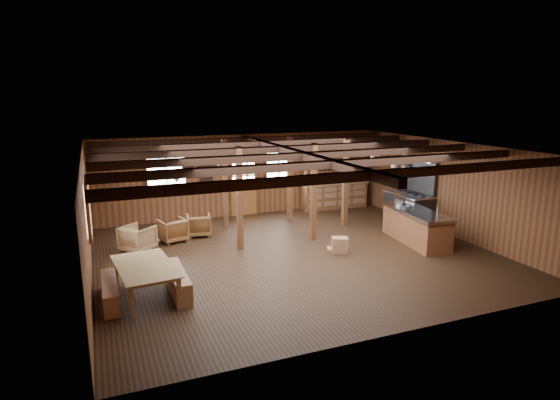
% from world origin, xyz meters
% --- Properties ---
extents(room, '(10.04, 9.04, 2.84)m').
position_xyz_m(room, '(0.00, 0.00, 1.40)').
color(room, black).
rests_on(room, ground).
extents(ceiling_joists, '(9.80, 8.82, 0.18)m').
position_xyz_m(ceiling_joists, '(0.00, 0.18, 2.68)').
color(ceiling_joists, black).
rests_on(ceiling_joists, ceiling).
extents(timber_posts, '(3.95, 2.35, 2.80)m').
position_xyz_m(timber_posts, '(0.52, 2.08, 1.40)').
color(timber_posts, '#492D14').
rests_on(timber_posts, floor).
extents(back_door, '(1.02, 0.08, 2.15)m').
position_xyz_m(back_door, '(0.00, 4.45, 0.88)').
color(back_door, brown).
rests_on(back_door, floor).
extents(window_back_left, '(1.32, 0.06, 1.32)m').
position_xyz_m(window_back_left, '(-2.60, 4.46, 1.60)').
color(window_back_left, white).
rests_on(window_back_left, wall_back).
extents(window_back_right, '(1.02, 0.06, 1.32)m').
position_xyz_m(window_back_right, '(1.30, 4.46, 1.60)').
color(window_back_right, white).
rests_on(window_back_right, wall_back).
extents(window_left, '(0.14, 1.24, 1.32)m').
position_xyz_m(window_left, '(-4.96, 0.50, 1.60)').
color(window_left, white).
rests_on(window_left, wall_back).
extents(notice_boards, '(1.08, 0.03, 0.90)m').
position_xyz_m(notice_boards, '(-1.50, 4.46, 1.64)').
color(notice_boards, beige).
rests_on(notice_boards, wall_back).
extents(back_counter, '(2.55, 0.60, 2.45)m').
position_xyz_m(back_counter, '(3.40, 4.20, 0.60)').
color(back_counter, brown).
rests_on(back_counter, floor).
extents(pendant_lamps, '(1.86, 2.36, 0.66)m').
position_xyz_m(pendant_lamps, '(-2.25, 1.00, 2.25)').
color(pendant_lamps, '#2F2F31').
rests_on(pendant_lamps, ceiling).
extents(pot_rack, '(0.35, 3.00, 0.43)m').
position_xyz_m(pot_rack, '(3.03, 0.23, 2.28)').
color(pot_rack, '#2F2F31').
rests_on(pot_rack, ceiling).
extents(kitchen_island, '(1.15, 2.58, 1.20)m').
position_xyz_m(kitchen_island, '(3.60, -0.32, 0.48)').
color(kitchen_island, brown).
rests_on(kitchen_island, floor).
extents(step_stool, '(0.57, 0.49, 0.42)m').
position_xyz_m(step_stool, '(1.16, -0.32, 0.21)').
color(step_stool, brown).
rests_on(step_stool, floor).
extents(commercial_range, '(0.89, 1.74, 2.15)m').
position_xyz_m(commercial_range, '(4.64, 1.34, 0.68)').
color(commercial_range, '#2F2F31').
rests_on(commercial_range, floor).
extents(dining_table, '(1.30, 2.07, 0.69)m').
position_xyz_m(dining_table, '(-3.90, -1.27, 0.35)').
color(dining_table, olive).
rests_on(dining_table, floor).
extents(bench_wall, '(0.30, 1.60, 0.44)m').
position_xyz_m(bench_wall, '(-4.65, -1.27, 0.22)').
color(bench_wall, brown).
rests_on(bench_wall, floor).
extents(bench_aisle, '(0.33, 1.75, 0.48)m').
position_xyz_m(bench_aisle, '(-3.29, -1.27, 0.24)').
color(bench_aisle, brown).
rests_on(bench_aisle, floor).
extents(armchair_a, '(0.85, 0.86, 0.65)m').
position_xyz_m(armchair_a, '(-2.80, 2.34, 0.33)').
color(armchair_a, brown).
rests_on(armchair_a, floor).
extents(armchair_b, '(0.78, 0.80, 0.64)m').
position_xyz_m(armchair_b, '(-1.99, 2.61, 0.32)').
color(armchair_b, brown).
rests_on(armchair_b, floor).
extents(armchair_c, '(1.08, 1.07, 0.70)m').
position_xyz_m(armchair_c, '(-3.82, 1.84, 0.35)').
color(armchair_c, olive).
rests_on(armchair_c, floor).
extents(counter_pot, '(0.30, 0.30, 0.18)m').
position_xyz_m(counter_pot, '(3.58, 0.43, 1.03)').
color(counter_pot, '#ACAEB3').
rests_on(counter_pot, kitchen_island).
extents(bowl, '(0.30, 0.30, 0.06)m').
position_xyz_m(bowl, '(3.50, 0.06, 0.97)').
color(bowl, silver).
rests_on(bowl, kitchen_island).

